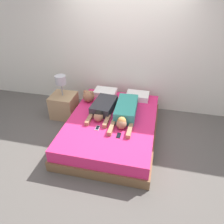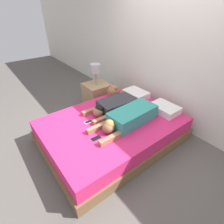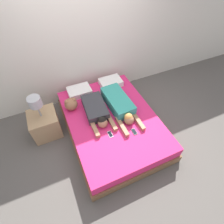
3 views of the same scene
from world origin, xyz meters
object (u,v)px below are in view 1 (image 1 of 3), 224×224
(bed, at_px, (112,128))
(pillow_head_right, at_px, (138,96))
(pillow_head_left, at_px, (105,92))
(cell_phone_right, at_px, (119,135))
(cell_phone_left, at_px, (98,128))
(person_left, at_px, (103,108))
(nightstand, at_px, (64,104))
(person_right, at_px, (125,111))
(plush_toy, at_px, (89,96))

(bed, relative_size, pillow_head_right, 4.71)
(pillow_head_left, distance_m, cell_phone_right, 1.44)
(pillow_head_left, bearing_deg, cell_phone_left, -81.81)
(pillow_head_right, bearing_deg, person_left, -130.67)
(pillow_head_left, relative_size, nightstand, 0.50)
(pillow_head_left, relative_size, pillow_head_right, 1.00)
(pillow_head_left, height_order, nightstand, nightstand)
(person_left, bearing_deg, cell_phone_right, -55.41)
(pillow_head_right, distance_m, cell_phone_right, 1.32)
(pillow_head_right, relative_size, cell_phone_left, 3.52)
(pillow_head_right, relative_size, nightstand, 0.50)
(cell_phone_left, bearing_deg, pillow_head_right, 66.13)
(bed, relative_size, person_right, 1.94)
(person_right, bearing_deg, person_left, 174.10)
(person_right, relative_size, plush_toy, 4.49)
(pillow_head_left, height_order, person_left, person_left)
(bed, relative_size, person_left, 2.36)
(person_right, relative_size, cell_phone_right, 8.57)
(bed, xyz_separation_m, pillow_head_left, (-0.35, 0.87, 0.26))
(person_left, relative_size, cell_phone_right, 7.04)
(bed, xyz_separation_m, person_left, (-0.23, 0.20, 0.29))
(cell_phone_left, relative_size, cell_phone_right, 1.00)
(person_left, distance_m, nightstand, 1.00)
(person_right, bearing_deg, nightstand, 166.96)
(bed, bearing_deg, plush_toy, 139.99)
(pillow_head_left, bearing_deg, cell_phone_right, -66.56)
(person_left, relative_size, person_right, 0.82)
(pillow_head_right, relative_size, person_left, 0.50)
(pillow_head_left, height_order, pillow_head_right, same)
(pillow_head_right, height_order, person_right, person_right)
(bed, xyz_separation_m, nightstand, (-1.17, 0.47, 0.09))
(cell_phone_left, height_order, nightstand, nightstand)
(person_left, bearing_deg, pillow_head_left, 100.65)
(bed, distance_m, pillow_head_left, 0.97)
(bed, relative_size, plush_toy, 8.69)
(cell_phone_right, bearing_deg, pillow_head_left, 113.44)
(person_right, height_order, cell_phone_left, person_right)
(person_left, bearing_deg, plush_toy, 140.63)
(pillow_head_right, relative_size, person_right, 0.41)
(nightstand, bearing_deg, plush_toy, 4.16)
(cell_phone_left, bearing_deg, person_right, 50.30)
(cell_phone_left, relative_size, plush_toy, 0.52)
(cell_phone_left, distance_m, nightstand, 1.28)
(person_left, height_order, person_right, person_right)
(bed, height_order, person_left, person_left)
(cell_phone_left, bearing_deg, pillow_head_left, 98.19)
(cell_phone_left, xyz_separation_m, plush_toy, (-0.43, 0.84, 0.12))
(pillow_head_right, relative_size, cell_phone_right, 3.52)
(nightstand, bearing_deg, person_left, -16.29)
(cell_phone_right, xyz_separation_m, nightstand, (-1.39, 0.92, -0.12))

